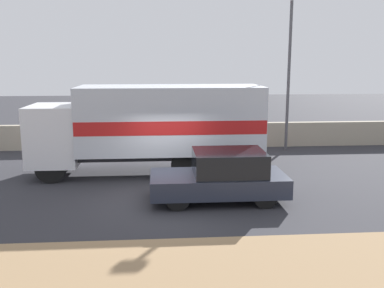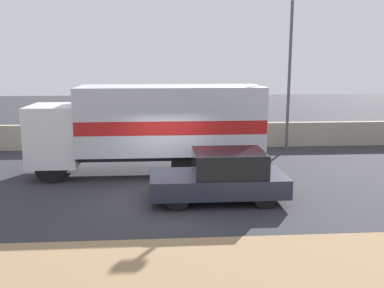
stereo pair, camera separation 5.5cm
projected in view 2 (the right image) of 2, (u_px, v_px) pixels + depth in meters
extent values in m
plane|color=#2D2D33|center=(168.00, 197.00, 13.55)|extent=(80.00, 80.00, 0.00)
cube|color=#A39984|center=(165.00, 136.00, 21.01)|extent=(60.00, 0.35, 1.20)
cylinder|color=#4C4C51|center=(289.00, 77.00, 20.00)|extent=(0.14, 0.14, 6.92)
cube|color=silver|center=(56.00, 134.00, 15.78)|extent=(1.77, 2.27, 2.17)
cube|color=black|center=(31.00, 123.00, 15.63)|extent=(0.06, 1.93, 0.95)
cube|color=#2D2D33|center=(171.00, 154.00, 16.24)|extent=(6.75, 1.36, 0.25)
cube|color=silver|center=(171.00, 119.00, 15.98)|extent=(6.75, 2.48, 2.44)
cube|color=red|center=(171.00, 123.00, 16.01)|extent=(6.72, 2.50, 0.49)
cylinder|color=black|center=(51.00, 168.00, 15.03)|extent=(1.07, 0.28, 1.07)
cylinder|color=black|center=(63.00, 156.00, 16.92)|extent=(1.07, 0.28, 1.07)
cylinder|color=black|center=(223.00, 165.00, 15.47)|extent=(1.07, 0.28, 1.07)
cylinder|color=black|center=(216.00, 153.00, 17.36)|extent=(1.07, 0.28, 1.07)
cylinder|color=black|center=(186.00, 166.00, 15.37)|extent=(1.07, 0.28, 1.07)
cylinder|color=black|center=(183.00, 154.00, 17.26)|extent=(1.07, 0.28, 1.07)
cube|color=#282D3D|center=(218.00, 183.00, 13.13)|extent=(4.13, 1.90, 0.58)
cube|color=black|center=(229.00, 163.00, 13.03)|extent=(2.15, 1.75, 0.72)
cylinder|color=black|center=(177.00, 199.00, 12.27)|extent=(0.68, 0.20, 0.68)
cylinder|color=black|center=(175.00, 183.00, 13.89)|extent=(0.68, 0.20, 0.68)
cylinder|color=black|center=(265.00, 197.00, 12.45)|extent=(0.68, 0.20, 0.68)
cylinder|color=black|center=(253.00, 181.00, 14.07)|extent=(0.68, 0.20, 0.68)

